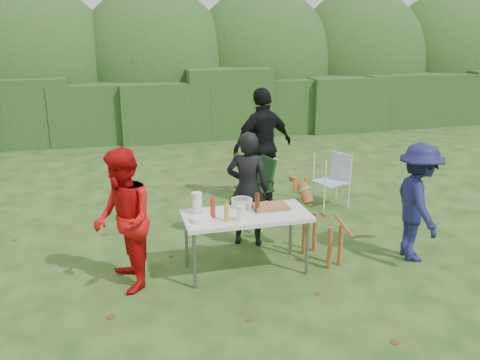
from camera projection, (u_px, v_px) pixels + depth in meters
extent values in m
plane|color=#1E4211|center=(243.00, 274.00, 6.14)|extent=(80.00, 80.00, 0.00)
cube|color=#23471C|center=(163.00, 106.00, 13.29)|extent=(22.00, 1.40, 1.70)
ellipsoid|color=#3D6628|center=(155.00, 72.00, 14.54)|extent=(20.00, 2.60, 3.20)
cube|color=silver|center=(246.00, 216.00, 6.02)|extent=(1.50, 0.70, 0.05)
cylinder|color=slate|center=(194.00, 261.00, 5.70)|extent=(0.04, 0.04, 0.69)
cylinder|color=slate|center=(307.00, 248.00, 6.04)|extent=(0.04, 0.04, 0.69)
cylinder|color=slate|center=(187.00, 241.00, 6.22)|extent=(0.04, 0.04, 0.69)
cylinder|color=slate|center=(291.00, 230.00, 6.56)|extent=(0.04, 0.04, 0.69)
imported|color=black|center=(248.00, 189.00, 6.78)|extent=(0.67, 0.57, 1.57)
imported|color=#BE0C0D|center=(123.00, 221.00, 5.61)|extent=(0.72, 0.87, 1.62)
imported|color=black|center=(263.00, 146.00, 8.41)|extent=(1.22, 0.80, 1.92)
imported|color=#171A4B|center=(418.00, 202.00, 6.35)|extent=(0.76, 1.07, 1.51)
cube|color=#B7B7BA|center=(270.00, 208.00, 6.17)|extent=(0.45, 0.30, 0.02)
cube|color=#B7663E|center=(270.00, 206.00, 6.16)|extent=(0.40, 0.26, 0.04)
cylinder|color=gold|center=(227.00, 213.00, 5.76)|extent=(0.06, 0.06, 0.20)
cylinder|color=#AE261C|center=(213.00, 208.00, 5.88)|extent=(0.06, 0.06, 0.22)
cylinder|color=#47230F|center=(257.00, 203.00, 6.03)|extent=(0.06, 0.06, 0.24)
cylinder|color=white|center=(197.00, 203.00, 5.99)|extent=(0.12, 0.12, 0.26)
cylinder|color=white|center=(240.00, 213.00, 5.77)|extent=(0.08, 0.08, 0.18)
cylinder|color=silver|center=(242.00, 203.00, 6.24)|extent=(0.26, 0.26, 0.10)
cylinder|color=white|center=(201.00, 219.00, 5.78)|extent=(0.24, 0.24, 0.05)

